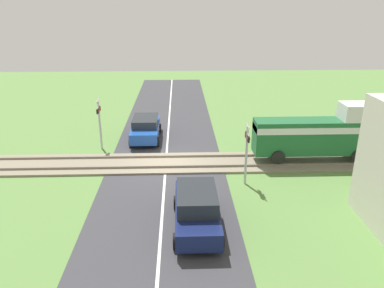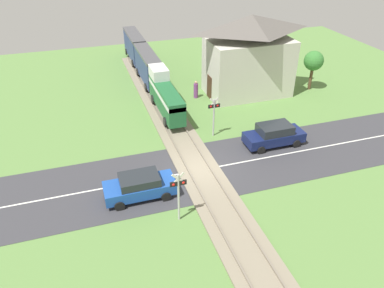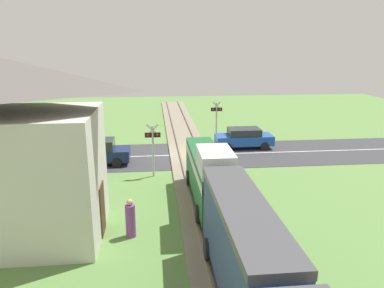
{
  "view_description": "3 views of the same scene",
  "coord_description": "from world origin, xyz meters",
  "px_view_note": "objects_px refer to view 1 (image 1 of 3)",
  "views": [
    {
      "loc": [
        19.3,
        0.79,
        8.61
      ],
      "look_at": [
        0.0,
        1.48,
        1.2
      ],
      "focal_mm": 35.0,
      "sensor_mm": 36.0,
      "label": 1
    },
    {
      "loc": [
        -6.61,
        -19.04,
        14.41
      ],
      "look_at": [
        0.0,
        1.48,
        1.2
      ],
      "focal_mm": 35.0,
      "sensor_mm": 36.0,
      "label": 2
    },
    {
      "loc": [
        2.41,
        24.95,
        7.57
      ],
      "look_at": [
        0.0,
        1.48,
        1.2
      ],
      "focal_mm": 35.0,
      "sensor_mm": 36.0,
      "label": 3
    }
  ],
  "objects_px": {
    "car_near_crossing": "(146,128)",
    "crossing_signal_east_approach": "(247,146)",
    "car_far_side": "(197,208)",
    "crossing_signal_west_approach": "(99,118)"
  },
  "relations": [
    {
      "from": "crossing_signal_west_approach",
      "to": "crossing_signal_east_approach",
      "type": "height_order",
      "value": "same"
    },
    {
      "from": "car_near_crossing",
      "to": "crossing_signal_west_approach",
      "type": "distance_m",
      "value": 3.32
    },
    {
      "from": "crossing_signal_east_approach",
      "to": "car_near_crossing",
      "type": "bearing_deg",
      "value": -140.73
    },
    {
      "from": "car_near_crossing",
      "to": "crossing_signal_east_approach",
      "type": "height_order",
      "value": "crossing_signal_east_approach"
    },
    {
      "from": "car_near_crossing",
      "to": "crossing_signal_west_approach",
      "type": "bearing_deg",
      "value": -57.67
    },
    {
      "from": "car_near_crossing",
      "to": "car_far_side",
      "type": "relative_size",
      "value": 0.96
    },
    {
      "from": "car_near_crossing",
      "to": "crossing_signal_west_approach",
      "type": "height_order",
      "value": "crossing_signal_west_approach"
    },
    {
      "from": "car_near_crossing",
      "to": "car_far_side",
      "type": "height_order",
      "value": "car_far_side"
    },
    {
      "from": "crossing_signal_west_approach",
      "to": "crossing_signal_east_approach",
      "type": "bearing_deg",
      "value": 57.99
    },
    {
      "from": "crossing_signal_west_approach",
      "to": "crossing_signal_east_approach",
      "type": "relative_size",
      "value": 1.0
    }
  ]
}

